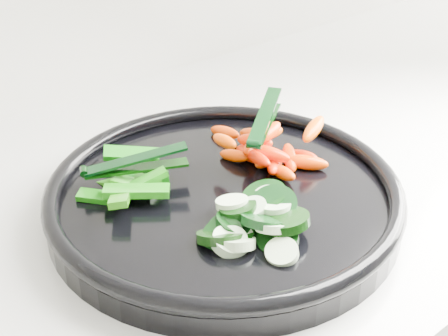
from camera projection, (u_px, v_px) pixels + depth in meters
veggie_tray at (224, 196)px, 0.66m from camera, size 0.46×0.46×0.04m
cucumber_pile at (250, 224)px, 0.59m from camera, size 0.12×0.12×0.04m
carrot_pile at (268, 148)px, 0.70m from camera, size 0.13×0.16×0.05m
pepper_pile at (129, 182)px, 0.66m from camera, size 0.12×0.12×0.04m
tong_carrot at (264, 121)px, 0.69m from camera, size 0.10×0.08×0.02m
tong_pepper at (133, 164)px, 0.66m from camera, size 0.11×0.06×0.02m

